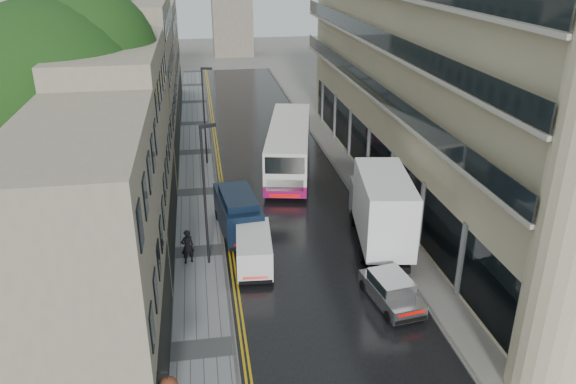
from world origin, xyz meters
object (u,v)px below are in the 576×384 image
object	(u,v)px
cream_bus	(268,163)
white_lorry	(364,225)
silver_hatchback	(390,309)
navy_van	(227,227)
pedestrian	(187,246)
lamp_post_near	(205,198)
tree_near	(56,134)
lamp_post_far	(204,117)
white_van	(238,265)
tree_far	(101,88)

from	to	relation	value
cream_bus	white_lorry	world-z (taller)	white_lorry
white_lorry	silver_hatchback	bearing A→B (deg)	-84.61
white_lorry	navy_van	xyz separation A→B (m)	(-7.01, 2.63, -0.88)
white_lorry	navy_van	bearing A→B (deg)	168.11
pedestrian	lamp_post_near	world-z (taller)	lamp_post_near
tree_near	lamp_post_far	bearing A→B (deg)	60.28
cream_bus	pedestrian	bearing A→B (deg)	-107.38
silver_hatchback	white_van	bearing A→B (deg)	136.75
tree_near	pedestrian	size ratio (longest dim) A/B	7.27
white_van	navy_van	world-z (taller)	navy_van
navy_van	lamp_post_far	size ratio (longest dim) A/B	0.71
tree_near	pedestrian	distance (m)	8.65
cream_bus	silver_hatchback	size ratio (longest dim) A/B	3.31
tree_near	pedestrian	xyz separation A→B (m)	(6.05, -1.93, -5.87)
cream_bus	pedestrian	distance (m)	11.33
tree_far	silver_hatchback	distance (m)	26.54
white_lorry	lamp_post_far	size ratio (longest dim) A/B	1.14
pedestrian	lamp_post_far	size ratio (longest dim) A/B	0.26
lamp_post_far	white_lorry	bearing A→B (deg)	-49.13
tree_far	silver_hatchback	xyz separation A→B (m)	(14.61, -21.47, -5.50)
tree_far	navy_van	xyz separation A→B (m)	(7.90, -13.53, -4.89)
silver_hatchback	navy_van	distance (m)	10.41
white_lorry	pedestrian	world-z (taller)	white_lorry
pedestrian	lamp_post_far	xyz separation A→B (m)	(1.41, 15.01, 2.71)
lamp_post_near	lamp_post_far	size ratio (longest dim) A/B	1.02
silver_hatchback	tree_far	bearing A→B (deg)	115.92
white_lorry	tree_near	bearing A→B (deg)	176.91
tree_far	white_van	xyz separation A→B (m)	(8.25, -17.03, -5.27)
cream_bus	silver_hatchback	distance (m)	16.76
tree_far	lamp_post_far	size ratio (longest dim) A/B	1.70
cream_bus	silver_hatchback	bearing A→B (deg)	-66.64
tree_near	cream_bus	size ratio (longest dim) A/B	1.10
pedestrian	lamp_post_near	distance (m)	3.00
silver_hatchback	lamp_post_near	xyz separation A→B (m)	(-7.79, 6.34, 3.14)
tree_near	white_van	size ratio (longest dim) A/B	3.36
cream_bus	navy_van	bearing A→B (deg)	-99.90
white_lorry	lamp_post_far	world-z (taller)	lamp_post_far
lamp_post_near	lamp_post_far	world-z (taller)	lamp_post_near
tree_far	white_lorry	world-z (taller)	tree_far
tree_near	cream_bus	world-z (taller)	tree_near
cream_bus	white_lorry	distance (m)	11.68
white_van	navy_van	size ratio (longest dim) A/B	0.80
navy_van	pedestrian	distance (m)	2.58
navy_van	pedestrian	bearing A→B (deg)	-152.72
tree_far	white_lorry	bearing A→B (deg)	-47.31
pedestrian	lamp_post_near	bearing A→B (deg)	149.07
white_lorry	silver_hatchback	world-z (taller)	white_lorry
white_lorry	white_van	size ratio (longest dim) A/B	2.03
tree_near	silver_hatchback	world-z (taller)	tree_near
white_lorry	white_van	bearing A→B (deg)	-163.92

